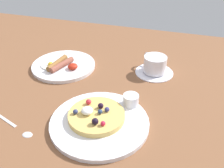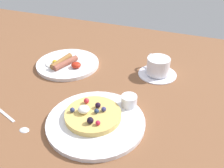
% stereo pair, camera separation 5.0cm
% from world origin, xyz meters
% --- Properties ---
extents(ground_plane, '(2.03, 1.19, 0.03)m').
position_xyz_m(ground_plane, '(0.00, 0.00, -0.01)').
color(ground_plane, brown).
extents(pancake_plate, '(0.28, 0.28, 0.01)m').
position_xyz_m(pancake_plate, '(0.07, -0.16, 0.01)').
color(pancake_plate, white).
rests_on(pancake_plate, ground_plane).
extents(pancake_with_berries, '(0.16, 0.16, 0.04)m').
position_xyz_m(pancake_with_berries, '(0.06, -0.15, 0.02)').
color(pancake_with_berries, '#DAB45D').
rests_on(pancake_with_berries, pancake_plate).
extents(syrup_ramekin, '(0.05, 0.05, 0.03)m').
position_xyz_m(syrup_ramekin, '(0.14, -0.06, 0.03)').
color(syrup_ramekin, white).
rests_on(syrup_ramekin, pancake_plate).
extents(breakfast_plate, '(0.24, 0.24, 0.01)m').
position_xyz_m(breakfast_plate, '(-0.17, 0.11, 0.01)').
color(breakfast_plate, white).
rests_on(breakfast_plate, ground_plane).
extents(fried_breakfast, '(0.14, 0.12, 0.02)m').
position_xyz_m(fried_breakfast, '(-0.17, 0.09, 0.02)').
color(fried_breakfast, brown).
rests_on(fried_breakfast, breakfast_plate).
extents(coffee_saucer, '(0.14, 0.14, 0.01)m').
position_xyz_m(coffee_saucer, '(0.17, 0.17, 0.00)').
color(coffee_saucer, white).
rests_on(coffee_saucer, ground_plane).
extents(coffee_cup, '(0.09, 0.10, 0.06)m').
position_xyz_m(coffee_cup, '(0.17, 0.17, 0.04)').
color(coffee_cup, white).
rests_on(coffee_cup, coffee_saucer).
extents(teaspoon, '(0.16, 0.07, 0.01)m').
position_xyz_m(teaspoon, '(-0.13, -0.24, 0.00)').
color(teaspoon, silver).
rests_on(teaspoon, ground_plane).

